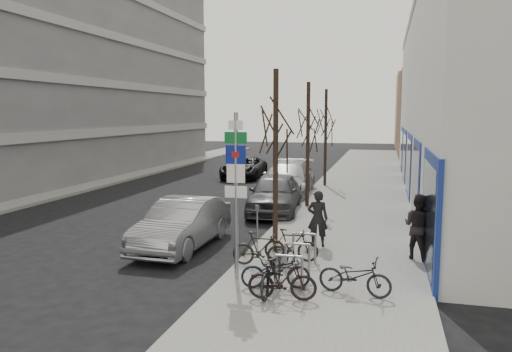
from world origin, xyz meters
The scene contains 25 objects.
ground centered at (0.00, 0.00, 0.00)m, with size 120.00×120.00×0.00m, color black.
sidewalk_east centered at (4.50, 10.00, 0.07)m, with size 5.00×70.00×0.15m, color slate.
sidewalk_west centered at (-11.00, 10.00, 0.07)m, with size 3.00×70.00×0.15m, color slate.
brick_building_far centered at (13.00, 40.00, 4.00)m, with size 12.00×14.00×8.00m, color brown.
tan_building_far centered at (13.50, 55.00, 4.50)m, with size 13.00×12.00×9.00m, color #937A5B.
highway_sign_pole centered at (2.40, -0.01, 2.46)m, with size 0.55×0.10×4.20m.
bike_rack centered at (3.80, 0.60, 0.66)m, with size 0.66×2.26×0.83m.
tree_near centered at (2.60, 3.50, 4.10)m, with size 1.80×1.80×5.50m.
tree_mid centered at (2.60, 10.00, 4.10)m, with size 1.80×1.80×5.50m.
tree_far centered at (2.60, 16.50, 4.10)m, with size 1.80×1.80×5.50m.
meter_front centered at (2.15, 3.00, 0.92)m, with size 0.10×0.08×1.27m.
meter_mid centered at (2.15, 8.50, 0.92)m, with size 0.10×0.08×1.27m.
meter_back centered at (2.15, 14.00, 0.92)m, with size 0.10×0.08×1.27m.
bike_near_left centered at (3.45, -0.69, 0.70)m, with size 0.54×1.80×1.10m, color black.
bike_near_right centered at (3.77, -1.13, 0.61)m, with size 0.45×1.52×0.92m, color black.
bike_mid_curb centered at (3.47, -0.45, 0.64)m, with size 0.48×1.60×0.98m, color black.
bike_mid_inner centered at (2.73, 1.11, 0.62)m, with size 0.46×1.54×0.93m, color black.
bike_far_curb centered at (5.27, -0.41, 0.65)m, with size 0.50×1.65×1.01m, color black.
bike_far_inner centered at (3.43, 1.74, 0.61)m, with size 0.45×1.51×0.91m, color black.
parked_car_front centered at (-0.20, 2.76, 0.76)m, with size 1.62×4.63×1.53m, color #9C9DA1.
parked_car_mid centered at (1.40, 8.86, 0.84)m, with size 1.98×4.93×1.68m, color #48484D.
parked_car_back centered at (1.05, 13.53, 0.85)m, with size 2.39×5.88×1.71m, color #A2A2A7.
lane_car centered at (-2.99, 19.53, 0.69)m, with size 2.30×4.99×1.39m, color black.
pedestrian_near centered at (3.92, 3.50, 1.01)m, with size 0.63×0.41×1.71m, color black.
pedestrian_far centered at (6.80, 2.86, 1.08)m, with size 0.68×0.46×1.86m, color black.
Camera 1 is at (5.84, -11.35, 4.18)m, focal length 35.00 mm.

